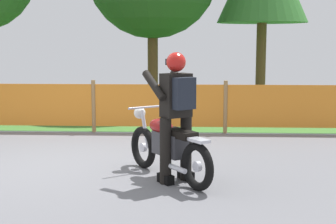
{
  "coord_description": "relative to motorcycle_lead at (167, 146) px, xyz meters",
  "views": [
    {
      "loc": [
        1.98,
        -7.28,
        1.84
      ],
      "look_at": [
        1.66,
        -0.71,
        0.9
      ],
      "focal_mm": 53.8,
      "sensor_mm": 36.0,
      "label": 1
    }
  ],
  "objects": [
    {
      "name": "grass_verge",
      "position": [
        -1.66,
        6.83,
        -0.44
      ],
      "size": [
        24.0,
        6.92,
        0.01
      ],
      "primitive_type": "cube",
      "color": "#427A33",
      "rests_on": "ground"
    },
    {
      "name": "rider_lead",
      "position": [
        0.12,
        -0.17,
        0.51
      ],
      "size": [
        0.72,
        0.78,
        1.69
      ],
      "rotation": [
        0.0,
        0.0,
        2.19
      ],
      "color": "black",
      "rests_on": "ground"
    },
    {
      "name": "barrier_fence",
      "position": [
        -1.66,
        3.37,
        0.1
      ],
      "size": [
        10.65,
        0.08,
        1.05
      ],
      "color": "#997547",
      "rests_on": "ground"
    },
    {
      "name": "ground",
      "position": [
        -1.66,
        0.7,
        -0.45
      ],
      "size": [
        24.0,
        24.0,
        0.02
      ],
      "primitive_type": "cube",
      "color": "slate"
    },
    {
      "name": "motorcycle_lead",
      "position": [
        0.0,
        0.0,
        0.0
      ],
      "size": [
        1.21,
        1.63,
        0.92
      ],
      "rotation": [
        0.0,
        0.0,
        2.19
      ],
      "color": "black",
      "rests_on": "ground"
    }
  ]
}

